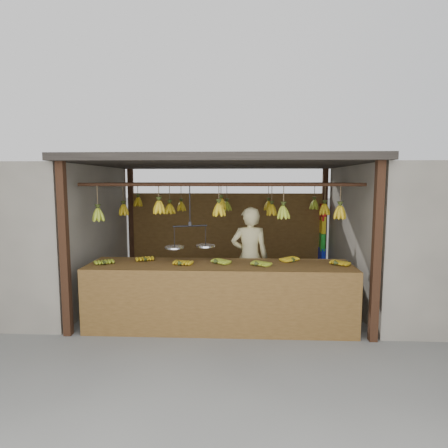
{
  "coord_description": "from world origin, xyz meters",
  "views": [
    {
      "loc": [
        0.3,
        -6.2,
        2.05
      ],
      "look_at": [
        0.0,
        0.3,
        1.3
      ],
      "focal_mm": 30.0,
      "sensor_mm": 36.0,
      "label": 1
    }
  ],
  "objects": [
    {
      "name": "hanging_bananas",
      "position": [
        -0.01,
        -0.01,
        1.6
      ],
      "size": [
        3.58,
        2.2,
        0.4
      ],
      "color": "#92A523",
      "rests_on": "ground"
    },
    {
      "name": "neighbor_right",
      "position": [
        3.6,
        0.0,
        1.15
      ],
      "size": [
        3.0,
        3.0,
        2.3
      ],
      "primitive_type": "cube",
      "color": "slate",
      "rests_on": "ground"
    },
    {
      "name": "ground",
      "position": [
        0.0,
        0.0,
        0.0
      ],
      "size": [
        80.0,
        80.0,
        0.0
      ],
      "primitive_type": "plane",
      "color": "#5B5B57"
    },
    {
      "name": "balance_scale",
      "position": [
        -0.42,
        -1.0,
        1.17
      ],
      "size": [
        0.69,
        0.41,
        0.89
      ],
      "color": "black",
      "rests_on": "ground"
    },
    {
      "name": "vendor",
      "position": [
        0.44,
        -0.24,
        0.82
      ],
      "size": [
        0.6,
        0.4,
        1.64
      ],
      "primitive_type": "imported",
      "rotation": [
        0.0,
        0.0,
        3.14
      ],
      "color": "beige",
      "rests_on": "ground"
    },
    {
      "name": "bag_bundles",
      "position": [
        1.94,
        1.35,
        0.99
      ],
      "size": [
        0.08,
        0.26,
        1.23
      ],
      "color": "red",
      "rests_on": "ground"
    },
    {
      "name": "neighbor_left",
      "position": [
        -3.6,
        0.0,
        1.15
      ],
      "size": [
        3.0,
        3.0,
        2.3
      ],
      "primitive_type": "cube",
      "color": "slate",
      "rests_on": "ground"
    },
    {
      "name": "stall",
      "position": [
        0.0,
        0.33,
        1.97
      ],
      "size": [
        4.3,
        3.3,
        2.4
      ],
      "color": "black",
      "rests_on": "ground"
    },
    {
      "name": "counter",
      "position": [
        0.01,
        -1.23,
        0.71
      ],
      "size": [
        3.67,
        0.83,
        0.96
      ],
      "color": "brown",
      "rests_on": "ground"
    }
  ]
}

